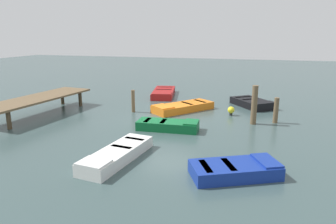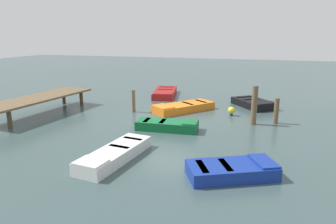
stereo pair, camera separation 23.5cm
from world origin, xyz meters
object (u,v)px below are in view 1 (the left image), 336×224
at_px(rowboat_orange, 183,107).
at_px(mooring_piling_mid_left, 133,101).
at_px(rowboat_red, 164,93).
at_px(rowboat_blue, 235,169).
at_px(rowboat_green, 168,125).
at_px(mooring_piling_near_left, 254,105).
at_px(rowboat_white, 117,154).
at_px(dock_segment, 39,99).
at_px(marker_buoy, 231,110).
at_px(mooring_piling_center, 276,110).
at_px(rowboat_black, 252,103).

xyz_separation_m(rowboat_orange, mooring_piling_mid_left, (-1.04, 2.54, 0.40)).
height_order(rowboat_red, rowboat_blue, same).
height_order(rowboat_green, mooring_piling_near_left, mooring_piling_near_left).
distance_m(rowboat_red, rowboat_white, 11.39).
bearing_deg(rowboat_blue, mooring_piling_near_left, 60.10).
bearing_deg(dock_segment, marker_buoy, -68.26).
bearing_deg(rowboat_white, rowboat_blue, 95.95).
xyz_separation_m(rowboat_red, rowboat_green, (-7.44, -2.53, 0.00)).
relative_size(mooring_piling_near_left, mooring_piling_center, 1.50).
bearing_deg(rowboat_blue, rowboat_green, 103.64).
xyz_separation_m(rowboat_orange, marker_buoy, (-0.27, -2.68, 0.07)).
height_order(rowboat_black, rowboat_white, same).
xyz_separation_m(rowboat_white, mooring_piling_mid_left, (6.37, 2.08, 0.40)).
bearing_deg(rowboat_red, rowboat_blue, 15.35).
height_order(dock_segment, rowboat_red, dock_segment).
bearing_deg(rowboat_white, marker_buoy, 163.35).
relative_size(rowboat_green, mooring_piling_center, 2.24).
xyz_separation_m(rowboat_red, mooring_piling_mid_left, (-4.86, 0.23, 0.40)).
height_order(rowboat_red, rowboat_white, same).
height_order(rowboat_orange, rowboat_black, same).
xyz_separation_m(rowboat_red, mooring_piling_center, (-4.90, -7.17, 0.40)).
relative_size(rowboat_black, mooring_piling_near_left, 1.60).
bearing_deg(dock_segment, mooring_piling_center, -74.73).
xyz_separation_m(rowboat_green, mooring_piling_near_left, (2.04, -3.62, 0.71)).
height_order(dock_segment, rowboat_black, dock_segment).
xyz_separation_m(rowboat_blue, mooring_piling_center, (6.42, -1.39, 0.40)).
bearing_deg(rowboat_black, dock_segment, -102.56).
bearing_deg(rowboat_white, mooring_piling_mid_left, -154.84).
distance_m(dock_segment, rowboat_black, 12.00).
bearing_deg(mooring_piling_near_left, rowboat_orange, 67.74).
bearing_deg(rowboat_red, mooring_piling_center, 43.94).
xyz_separation_m(rowboat_red, marker_buoy, (-4.09, -4.99, 0.07)).
distance_m(rowboat_green, rowboat_white, 3.86).
bearing_deg(marker_buoy, rowboat_orange, 84.28).
relative_size(dock_segment, rowboat_blue, 2.24).
height_order(rowboat_red, marker_buoy, marker_buoy).
height_order(rowboat_green, mooring_piling_center, mooring_piling_center).
bearing_deg(rowboat_green, mooring_piling_center, 25.09).
relative_size(rowboat_blue, mooring_piling_mid_left, 2.34).
bearing_deg(rowboat_blue, dock_segment, 130.49).
bearing_deg(rowboat_orange, rowboat_green, 41.83).
relative_size(mooring_piling_mid_left, mooring_piling_center, 0.99).
distance_m(rowboat_blue, rowboat_black, 9.72).
height_order(rowboat_white, mooring_piling_center, mooring_piling_center).
height_order(rowboat_black, mooring_piling_near_left, mooring_piling_near_left).
relative_size(rowboat_white, mooring_piling_mid_left, 2.80).
distance_m(mooring_piling_mid_left, marker_buoy, 5.29).
distance_m(rowboat_orange, rowboat_blue, 8.26).
bearing_deg(rowboat_black, marker_buoy, -60.62).
bearing_deg(mooring_piling_mid_left, dock_segment, 112.96).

